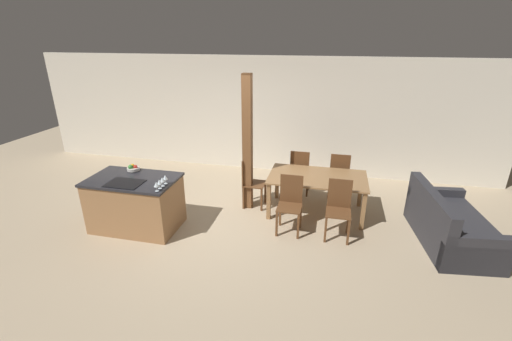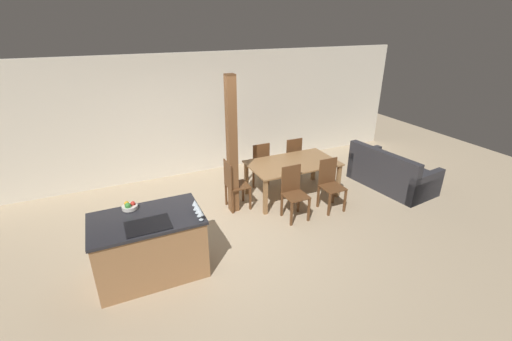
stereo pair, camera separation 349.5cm
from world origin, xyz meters
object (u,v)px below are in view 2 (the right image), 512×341
(dining_chair_near_left, at_px, (294,192))
(couch, at_px, (391,174))
(kitchen_island, at_px, (150,246))
(dining_table, at_px, (293,167))
(dining_chair_near_right, at_px, (330,184))
(dining_chair_head_end, at_px, (234,184))
(dining_chair_far_right, at_px, (291,157))
(timber_post, at_px, (232,147))
(wine_glass_far, at_px, (197,206))
(fruit_bowl, at_px, (129,206))
(dining_chair_far_left, at_px, (259,163))
(wine_glass_middle, at_px, (199,209))
(wine_glass_near, at_px, (201,213))
(wine_glass_end, at_px, (195,203))

(dining_chair_near_left, relative_size, couch, 0.54)
(kitchen_island, relative_size, dining_table, 0.83)
(kitchen_island, distance_m, dining_chair_near_right, 3.41)
(kitchen_island, height_order, dining_chair_near_right, dining_chair_near_right)
(dining_chair_near_right, distance_m, dining_chair_head_end, 1.81)
(dining_chair_far_right, relative_size, timber_post, 0.38)
(wine_glass_far, bearing_deg, timber_post, 52.63)
(couch, bearing_deg, fruit_bowl, 87.08)
(couch, xyz_separation_m, timber_post, (-3.43, 0.47, 0.97))
(wine_glass_far, height_order, dining_table, wine_glass_far)
(kitchen_island, height_order, dining_chair_far_left, dining_chair_far_left)
(fruit_bowl, height_order, wine_glass_middle, wine_glass_middle)
(wine_glass_near, relative_size, dining_table, 0.09)
(wine_glass_far, relative_size, dining_chair_near_left, 0.15)
(kitchen_island, xyz_separation_m, wine_glass_middle, (0.65, -0.28, 0.57))
(wine_glass_far, bearing_deg, dining_chair_head_end, 52.92)
(fruit_bowl, bearing_deg, dining_chair_far_left, 30.95)
(kitchen_island, distance_m, wine_glass_near, 0.95)
(dining_chair_far_right, xyz_separation_m, couch, (1.74, -1.27, -0.22))
(wine_glass_end, xyz_separation_m, dining_chair_far_right, (2.72, 2.05, -0.52))
(kitchen_island, height_order, wine_glass_middle, wine_glass_middle)
(dining_chair_far_left, bearing_deg, wine_glass_end, 46.78)
(wine_glass_end, xyz_separation_m, dining_chair_near_right, (2.72, 0.58, -0.52))
(wine_glass_near, distance_m, wine_glass_end, 0.28)
(dining_table, bearing_deg, couch, -13.97)
(wine_glass_middle, relative_size, dining_chair_far_left, 0.15)
(fruit_bowl, bearing_deg, kitchen_island, -61.94)
(wine_glass_end, height_order, timber_post, timber_post)
(fruit_bowl, distance_m, timber_post, 2.06)
(wine_glass_end, bearing_deg, kitchen_island, 172.25)
(dining_chair_near_right, height_order, dining_chair_far_left, same)
(kitchen_island, relative_size, dining_chair_head_end, 1.51)
(dining_chair_head_end, xyz_separation_m, couch, (3.39, -0.53, -0.22))
(kitchen_island, relative_size, wine_glass_end, 9.80)
(dining_table, relative_size, dining_chair_head_end, 1.82)
(fruit_bowl, distance_m, dining_chair_head_end, 2.15)
(wine_glass_end, height_order, couch, wine_glass_end)
(dining_chair_near_right, xyz_separation_m, dining_chair_far_right, (0.00, 1.47, 0.00))
(wine_glass_near, xyz_separation_m, dining_table, (2.32, 1.60, -0.39))
(kitchen_island, distance_m, wine_glass_end, 0.87)
(wine_glass_near, distance_m, wine_glass_far, 0.19)
(wine_glass_end, distance_m, couch, 4.59)
(wine_glass_far, xyz_separation_m, dining_chair_far_right, (2.72, 2.15, -0.52))
(wine_glass_middle, xyz_separation_m, dining_chair_near_right, (2.72, 0.77, -0.52))
(dining_table, bearing_deg, wine_glass_near, -145.45)
(wine_glass_end, bearing_deg, fruit_bowl, 153.91)
(wine_glass_far, distance_m, dining_chair_near_right, 2.85)
(wine_glass_far, relative_size, timber_post, 0.06)
(wine_glass_middle, relative_size, dining_chair_near_left, 0.15)
(wine_glass_near, bearing_deg, couch, 13.46)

